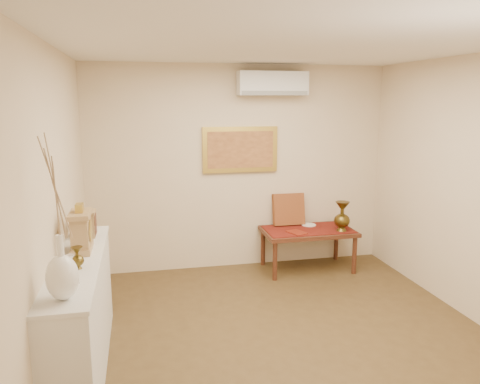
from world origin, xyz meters
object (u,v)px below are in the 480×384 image
object	(u,v)px
white_vase	(58,218)
wooden_chest	(87,224)
display_ledge	(82,316)
mantel_clock	(81,231)
brass_urn_tall	(342,213)
low_table	(308,234)

from	to	relation	value
white_vase	wooden_chest	xyz separation A→B (m)	(0.01, 1.46, -0.42)
white_vase	display_ledge	distance (m)	1.30
white_vase	mantel_clock	xyz separation A→B (m)	(0.01, 1.01, -0.37)
mantel_clock	white_vase	bearing A→B (deg)	-90.35
wooden_chest	brass_urn_tall	bearing A→B (deg)	18.93
white_vase	wooden_chest	distance (m)	1.52
white_vase	mantel_clock	bearing A→B (deg)	89.65
brass_urn_tall	mantel_clock	world-z (taller)	mantel_clock
display_ledge	low_table	world-z (taller)	display_ledge
low_table	wooden_chest	bearing A→B (deg)	-155.46
mantel_clock	low_table	size ratio (longest dim) A/B	0.34
brass_urn_tall	display_ledge	bearing A→B (deg)	-150.85
display_ledge	wooden_chest	xyz separation A→B (m)	(0.02, 0.67, 0.61)
wooden_chest	display_ledge	bearing A→B (deg)	-91.31
white_vase	brass_urn_tall	xyz separation A→B (m)	(3.07, 2.51, -0.73)
white_vase	low_table	world-z (taller)	white_vase
brass_urn_tall	wooden_chest	size ratio (longest dim) A/B	1.93
low_table	brass_urn_tall	bearing A→B (deg)	-22.28
white_vase	mantel_clock	world-z (taller)	white_vase
brass_urn_tall	low_table	world-z (taller)	brass_urn_tall
mantel_clock	low_table	distance (m)	3.21
wooden_chest	low_table	distance (m)	2.99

